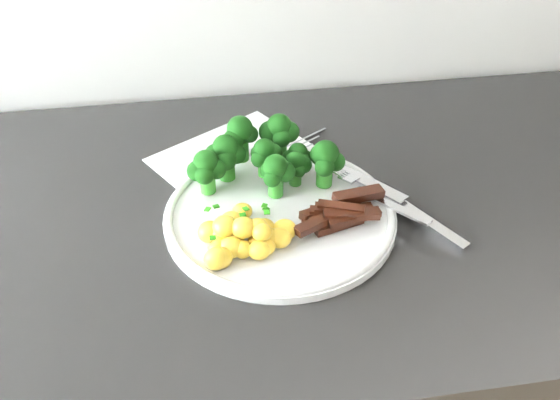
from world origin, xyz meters
name	(u,v)px	position (x,y,z in m)	size (l,w,h in m)	color
recipe_paper	(266,178)	(-0.08, 1.74, 0.91)	(0.34, 0.36, 0.00)	silver
plate	(280,214)	(-0.07, 1.65, 0.92)	(0.29, 0.29, 0.02)	white
broccoli	(263,153)	(-0.09, 1.72, 0.96)	(0.20, 0.12, 0.08)	#266F1D
potatoes	(242,237)	(-0.13, 1.60, 0.93)	(0.12, 0.11, 0.04)	yellow
beef_strips	(339,213)	(-0.01, 1.62, 0.93)	(0.13, 0.08, 0.03)	black
fork	(376,196)	(0.05, 1.65, 0.93)	(0.11, 0.15, 0.02)	silver
knife	(411,212)	(0.09, 1.63, 0.92)	(0.13, 0.20, 0.02)	silver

